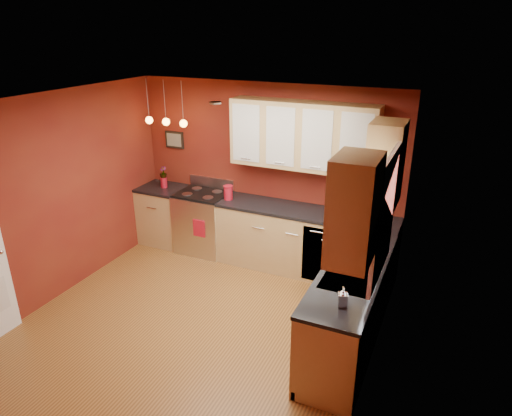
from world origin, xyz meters
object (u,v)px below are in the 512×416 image
at_px(sink, 350,278).
at_px(coffee_maker, 355,211).
at_px(gas_range, 204,221).
at_px(red_canister, 228,192).
at_px(soap_pump, 343,297).

distance_m(sink, coffee_maker, 1.55).
bearing_deg(sink, gas_range, 150.22).
height_order(sink, red_canister, sink).
xyz_separation_m(red_canister, coffee_maker, (1.85, 0.06, 0.00)).
relative_size(gas_range, coffee_maker, 4.65).
relative_size(gas_range, red_canister, 5.34).
bearing_deg(gas_range, sink, -29.78).
bearing_deg(soap_pump, sink, 96.28).
bearing_deg(gas_range, soap_pump, -37.40).
relative_size(coffee_maker, soap_pump, 1.23).
bearing_deg(coffee_maker, red_canister, 167.01).
bearing_deg(coffee_maker, gas_range, 165.50).
xyz_separation_m(sink, coffee_maker, (-0.30, 1.51, 0.13)).
bearing_deg(soap_pump, gas_range, 142.60).
distance_m(red_canister, coffee_maker, 1.85).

